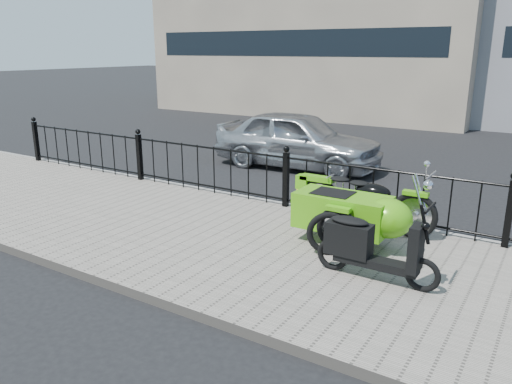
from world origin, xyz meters
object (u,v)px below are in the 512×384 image
Objects in this scene: scooter at (368,247)px; sedan_car at (297,139)px; spare_tire at (329,233)px; motorcycle_sidecar at (358,211)px.

sedan_car is at bearing 125.34° from scooter.
spare_tire is 0.15× the size of sedan_car.
scooter reaches higher than motorcycle_sidecar.
sedan_car reaches higher than motorcycle_sidecar.
scooter reaches higher than spare_tire.
sedan_car is (-3.67, 5.18, 0.17)m from scooter.
sedan_car is at bearing 127.10° from motorcycle_sidecar.
motorcycle_sidecar is at bearing -144.71° from sedan_car.
scooter is at bearing -146.47° from sedan_car.
spare_tire is at bearing 149.36° from scooter.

